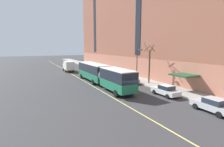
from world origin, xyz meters
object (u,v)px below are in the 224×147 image
parked_car_white_5 (166,90)px  box_truck (68,66)px  street_tree_mid_block (149,63)px  parked_car_silver_0 (130,79)px  street_lamp (138,62)px  parked_car_silver_1 (213,105)px  city_bus (101,74)px  parked_car_black_2 (98,69)px

parked_car_white_5 → box_truck: box_truck is taller
street_tree_mid_block → parked_car_white_5: bearing=-111.9°
parked_car_white_5 → street_tree_mid_block: bearing=68.1°
parked_car_silver_0 → parked_car_white_5: size_ratio=0.98×
parked_car_white_5 → box_truck: 31.75m
parked_car_silver_0 → street_tree_mid_block: bearing=-32.1°
street_tree_mid_block → street_lamp: (-1.32, 1.86, 0.21)m
parked_car_silver_0 → box_truck: 22.44m
parked_car_silver_0 → box_truck: size_ratio=0.64×
parked_car_silver_0 → street_lamp: 3.72m
parked_car_silver_0 → box_truck: box_truck is taller
street_tree_mid_block → parked_car_silver_1: bearing=-102.2°
city_bus → parked_car_white_5: bearing=-62.9°
parked_car_black_2 → street_tree_mid_block: 19.27m
street_tree_mid_block → street_lamp: bearing=125.3°
city_bus → parked_car_white_5: 12.03m
street_lamp → parked_car_silver_0: bearing=179.0°
street_tree_mid_block → parked_car_silver_0: bearing=147.9°
box_truck → street_lamp: 23.16m
parked_car_silver_1 → parked_car_black_2: (0.23, 33.63, 0.00)m
parked_car_black_2 → box_truck: 8.34m
city_bus → street_lamp: street_lamp is taller
box_truck → street_lamp: (8.67, -21.34, 2.41)m
parked_car_silver_0 → parked_car_silver_1: 16.74m
parked_car_silver_1 → street_tree_mid_block: (3.21, 14.85, 3.10)m
parked_car_white_5 → box_truck: (-6.86, 30.99, 0.89)m
parked_car_black_2 → box_truck: bearing=147.7°
city_bus → street_lamp: size_ratio=3.10×
parked_car_white_5 → parked_car_black_2: bearing=89.7°
street_tree_mid_block → box_truck: bearing=113.3°
street_tree_mid_block → parked_car_black_2: bearing=99.0°
parked_car_silver_1 → street_tree_mid_block: 15.50m
street_tree_mid_block → street_lamp: size_ratio=1.18×
parked_car_silver_1 → street_lamp: 17.14m
parked_car_silver_0 → street_tree_mid_block: street_tree_mid_block is taller
parked_car_silver_0 → box_truck: bearing=108.1°
city_bus → parked_car_silver_1: city_bus is taller
box_truck → street_lamp: street_lamp is taller
parked_car_silver_0 → street_lamp: street_lamp is taller
parked_car_white_5 → street_tree_mid_block: size_ratio=0.58×
parked_car_black_2 → parked_car_silver_0: bearing=-90.1°
parked_car_silver_1 → street_tree_mid_block: bearing=77.8°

